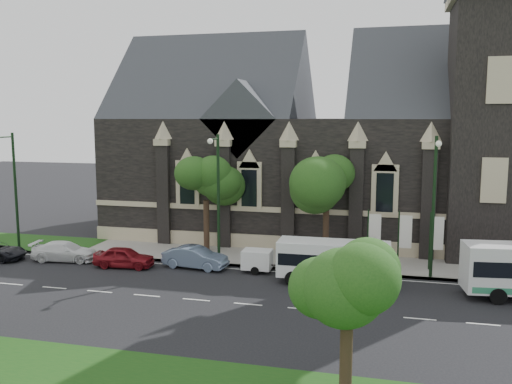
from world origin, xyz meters
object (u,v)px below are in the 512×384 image
(box_trailer, at_px, (257,259))
(car_far_white, at_px, (65,251))
(banner_flag_left, at_px, (372,233))
(banner_flag_center, at_px, (403,235))
(shuttle_bus, at_px, (334,259))
(banner_flag_right, at_px, (435,236))
(street_lamp_near, at_px, (434,199))
(car_far_red, at_px, (124,257))
(tree_park_east, at_px, (353,280))
(sedan, at_px, (195,257))
(tree_walk_left, at_px, (209,177))
(tree_walk_right, at_px, (330,179))
(street_lamp_far, at_px, (13,185))
(street_lamp_mid, at_px, (217,192))

(box_trailer, xyz_separation_m, car_far_white, (-13.95, -0.55, -0.16))
(banner_flag_left, xyz_separation_m, banner_flag_center, (2.00, 0.00, 0.00))
(banner_flag_center, height_order, shuttle_bus, banner_flag_center)
(banner_flag_center, height_order, banner_flag_right, same)
(street_lamp_near, distance_m, banner_flag_left, 4.99)
(car_far_red, distance_m, car_far_white, 4.91)
(tree_park_east, distance_m, car_far_white, 26.19)
(street_lamp_near, xyz_separation_m, sedan, (-15.29, -0.99, -4.38))
(tree_walk_left, relative_size, car_far_white, 1.64)
(banner_flag_center, bearing_deg, tree_walk_right, 161.36)
(banner_flag_right, xyz_separation_m, box_trailer, (-11.28, -2.80, -1.55))
(tree_walk_left, xyz_separation_m, car_far_red, (-4.27, -5.58, -5.04))
(street_lamp_far, bearing_deg, tree_walk_right, 8.86)
(banner_flag_center, relative_size, car_far_white, 0.86)
(street_lamp_mid, distance_m, sedan, 4.67)
(banner_flag_center, relative_size, sedan, 0.90)
(shuttle_bus, bearing_deg, sedan, 171.87)
(banner_flag_right, xyz_separation_m, car_far_red, (-20.35, -3.88, -1.68))
(car_far_red, bearing_deg, banner_flag_center, -82.41)
(car_far_white, bearing_deg, tree_park_east, -132.80)
(tree_park_east, distance_m, street_lamp_mid, 19.32)
(banner_flag_right, height_order, car_far_white, banner_flag_right)
(car_far_red, height_order, car_far_white, car_far_red)
(banner_flag_center, xyz_separation_m, sedan, (-13.58, -2.89, -1.65))
(street_lamp_near, xyz_separation_m, banner_flag_right, (0.29, 1.91, -2.73))
(street_lamp_near, bearing_deg, banner_flag_center, 131.93)
(tree_park_east, bearing_deg, shuttle_bus, 98.12)
(street_lamp_far, distance_m, car_far_red, 11.05)
(street_lamp_near, relative_size, banner_flag_right, 2.25)
(tree_walk_right, bearing_deg, banner_flag_center, -18.64)
(banner_flag_left, xyz_separation_m, box_trailer, (-7.28, -2.80, -1.55))
(shuttle_bus, bearing_deg, banner_flag_right, 33.11)
(tree_park_east, height_order, banner_flag_center, tree_park_east)
(banner_flag_right, height_order, shuttle_bus, banner_flag_right)
(shuttle_bus, xyz_separation_m, car_far_white, (-19.09, 0.77, -0.84))
(street_lamp_far, xyz_separation_m, banner_flag_left, (26.29, 1.91, -2.73))
(street_lamp_mid, relative_size, banner_flag_center, 2.25)
(tree_walk_right, distance_m, shuttle_bus, 7.30)
(street_lamp_mid, bearing_deg, banner_flag_left, 10.50)
(box_trailer, bearing_deg, sedan, -179.69)
(box_trailer, bearing_deg, banner_flag_left, 20.10)
(street_lamp_far, height_order, banner_flag_center, street_lamp_far)
(street_lamp_far, relative_size, car_far_white, 1.93)
(shuttle_bus, bearing_deg, banner_flag_center, 44.11)
(banner_flag_left, distance_m, shuttle_bus, 4.72)
(banner_flag_left, bearing_deg, street_lamp_near, -27.18)
(sedan, bearing_deg, tree_walk_right, -54.81)
(tree_park_east, height_order, banner_flag_right, tree_park_east)
(tree_walk_left, bearing_deg, shuttle_bus, -30.34)
(banner_flag_right, xyz_separation_m, car_far_white, (-25.23, -3.35, -1.71))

